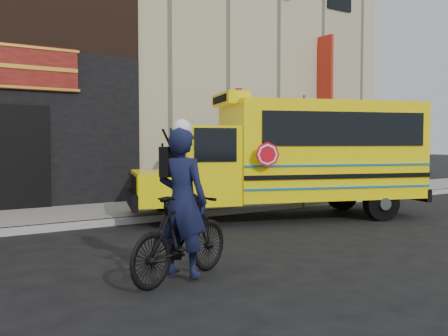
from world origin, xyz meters
name	(u,v)px	position (x,y,z in m)	size (l,w,h in m)	color
ground	(254,235)	(0.00, 0.00, 0.00)	(120.00, 120.00, 0.00)	black
curb	(188,215)	(0.00, 2.60, 0.07)	(40.00, 0.20, 0.15)	#9C9C97
sidewalk	(160,208)	(0.00, 4.10, 0.07)	(40.00, 3.00, 0.15)	gray
building	(80,23)	(-0.04, 10.45, 6.13)	(20.00, 10.70, 12.00)	tan
school_bus	(294,154)	(2.17, 1.31, 1.51)	(7.22, 4.27, 2.92)	black
sign_pole	(304,146)	(3.51, 2.40, 1.70)	(0.08, 0.27, 3.08)	#474F49
bicycle	(182,237)	(-2.69, -2.00, 0.56)	(0.53, 1.87, 1.13)	black
cyclist	(182,206)	(-2.66, -1.95, 0.97)	(0.71, 0.47, 1.95)	black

